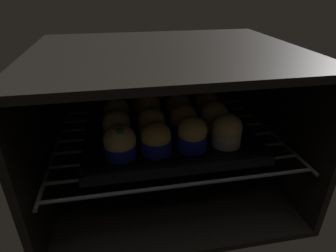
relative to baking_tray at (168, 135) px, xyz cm
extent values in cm
cube|color=black|center=(0.00, 0.73, -15.43)|extent=(59.00, 47.00, 1.50)
cube|color=black|center=(0.00, 0.73, 20.07)|extent=(59.00, 47.00, 1.50)
cube|color=black|center=(0.00, 23.48, 2.32)|extent=(59.00, 1.50, 34.00)
cube|color=black|center=(-28.75, 0.73, 2.32)|extent=(1.50, 47.00, 34.00)
cube|color=black|center=(28.75, 0.73, 2.32)|extent=(1.50, 47.00, 34.00)
cylinder|color=#4C494C|center=(0.00, -18.27, -1.08)|extent=(54.00, 0.80, 0.80)
cylinder|color=#4C494C|center=(0.00, -12.84, -1.08)|extent=(54.00, 0.80, 0.80)
cylinder|color=#4C494C|center=(0.00, -7.41, -1.08)|extent=(54.00, 0.80, 0.80)
cylinder|color=#4C494C|center=(0.00, -1.99, -1.08)|extent=(54.00, 0.80, 0.80)
cylinder|color=#4C494C|center=(0.00, 3.44, -1.08)|extent=(54.00, 0.80, 0.80)
cylinder|color=#4C494C|center=(0.00, 8.87, -1.08)|extent=(54.00, 0.80, 0.80)
cylinder|color=#4C494C|center=(0.00, 14.30, -1.08)|extent=(54.00, 0.80, 0.80)
cylinder|color=#4C494C|center=(0.00, 19.73, -1.08)|extent=(54.00, 0.80, 0.80)
cylinder|color=#4C494C|center=(-27.00, 0.73, -1.08)|extent=(0.80, 42.00, 0.80)
cylinder|color=#4C494C|center=(27.00, 0.73, -1.08)|extent=(0.80, 42.00, 0.80)
cube|color=black|center=(0.00, 0.00, -0.08)|extent=(39.74, 31.80, 1.20)
cube|color=black|center=(0.00, -15.50, 1.02)|extent=(39.74, 0.80, 1.00)
cube|color=black|center=(0.00, 15.50, 1.02)|extent=(39.74, 0.80, 1.00)
cube|color=black|center=(-19.47, 0.00, 1.02)|extent=(0.80, 31.80, 1.00)
cube|color=black|center=(19.47, 0.00, 1.02)|extent=(0.80, 31.80, 1.00)
cylinder|color=#1928B7|center=(-11.80, -8.18, 2.11)|extent=(6.67, 6.67, 3.17)
sphere|color=#E0CC7A|center=(-11.80, -8.18, 4.34)|extent=(6.91, 6.91, 6.91)
sphere|color=#28702D|center=(-11.60, -9.40, 6.96)|extent=(1.85, 1.85, 1.85)
cylinder|color=#1928B7|center=(-4.11, -7.82, 2.11)|extent=(6.67, 6.67, 3.17)
sphere|color=gold|center=(-4.11, -7.82, 4.38)|extent=(6.57, 6.57, 6.57)
sphere|color=#28702D|center=(-3.95, -7.48, 6.36)|extent=(1.64, 1.64, 1.64)
cylinder|color=#1928B7|center=(3.93, -7.81, 2.11)|extent=(6.67, 6.67, 3.17)
sphere|color=#DBBC60|center=(3.93, -7.81, 4.95)|extent=(6.48, 6.48, 6.48)
sphere|color=#19511E|center=(4.35, -7.39, 7.12)|extent=(2.01, 2.01, 2.01)
cylinder|color=silver|center=(12.05, -7.60, 2.11)|extent=(6.67, 6.67, 3.17)
sphere|color=#E0CC7A|center=(12.05, -7.60, 4.69)|extent=(6.71, 6.71, 6.71)
sphere|color=#19511E|center=(11.93, -7.05, 6.60)|extent=(2.36, 2.36, 2.36)
cylinder|color=red|center=(-12.27, -0.28, 2.11)|extent=(6.67, 6.67, 3.17)
sphere|color=#E0CC7A|center=(-12.27, -0.28, 4.51)|extent=(6.48, 6.48, 6.48)
sphere|color=#28702D|center=(-12.39, -0.17, 6.50)|extent=(1.89, 1.89, 1.89)
cylinder|color=silver|center=(-4.04, -0.32, 2.11)|extent=(6.67, 6.67, 3.17)
sphere|color=#E0CC7A|center=(-4.04, -0.32, 4.32)|extent=(6.64, 6.64, 6.64)
sphere|color=#28702D|center=(-3.91, -0.34, 6.89)|extent=(2.25, 2.25, 2.25)
cylinder|color=#1928B7|center=(3.69, -0.20, 2.11)|extent=(6.67, 6.67, 3.17)
sphere|color=gold|center=(3.69, -0.20, 4.61)|extent=(6.67, 6.67, 6.67)
sphere|color=#19511E|center=(5.01, -0.03, 6.75)|extent=(1.82, 1.82, 1.82)
cylinder|color=silver|center=(11.68, 0.38, 2.11)|extent=(6.67, 6.67, 3.17)
sphere|color=#E0CC7A|center=(11.68, 0.38, 4.33)|extent=(7.09, 7.09, 7.09)
cylinder|color=#0C8C84|center=(-12.01, 8.01, 2.11)|extent=(6.67, 6.67, 3.17)
sphere|color=#DBBC60|center=(-12.01, 8.01, 4.41)|extent=(6.44, 6.44, 6.44)
sphere|color=#19511E|center=(-11.39, 7.41, 6.76)|extent=(1.83, 1.83, 1.83)
cylinder|color=#1928B7|center=(-3.96, 7.70, 2.11)|extent=(6.67, 6.67, 3.17)
sphere|color=gold|center=(-3.96, 7.70, 4.78)|extent=(7.21, 7.21, 7.21)
sphere|color=#1E6023|center=(-4.15, 7.83, 7.57)|extent=(1.81, 1.81, 1.81)
cylinder|color=#0C8C84|center=(4.17, 7.72, 2.11)|extent=(6.67, 6.67, 3.17)
sphere|color=gold|center=(4.17, 7.72, 4.43)|extent=(6.68, 6.68, 6.68)
sphere|color=#19511E|center=(4.33, 7.23, 6.44)|extent=(1.74, 1.74, 1.74)
cylinder|color=#0C8C84|center=(12.14, 7.69, 2.11)|extent=(6.67, 6.67, 3.17)
sphere|color=gold|center=(12.14, 7.69, 4.51)|extent=(6.43, 6.43, 6.43)
sphere|color=#28702D|center=(12.12, 7.90, 6.36)|extent=(2.58, 2.58, 2.58)
camera|label=1|loc=(-11.25, -59.70, 34.00)|focal=30.07mm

